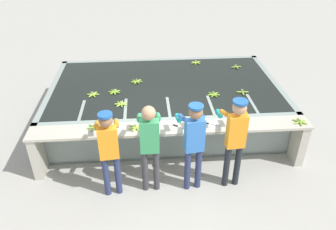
{
  "coord_description": "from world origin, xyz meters",
  "views": [
    {
      "loc": [
        -0.45,
        -4.74,
        4.28
      ],
      "look_at": [
        0.0,
        1.1,
        0.66
      ],
      "focal_mm": 35.0,
      "sensor_mm": 36.0,
      "label": 1
    }
  ],
  "objects_px": {
    "banana_bunch_floating_2": "(136,81)",
    "worker_3": "(235,135)",
    "banana_bunch_floating_4": "(236,67)",
    "banana_bunch_ledge_0": "(300,122)",
    "worker_0": "(109,147)",
    "banana_bunch_floating_0": "(114,92)",
    "banana_bunch_ledge_2": "(136,127)",
    "worker_1": "(150,141)",
    "knife_1": "(179,127)",
    "banana_bunch_floating_6": "(242,92)",
    "banana_bunch_floating_7": "(121,104)",
    "banana_bunch_floating_5": "(196,62)",
    "banana_bunch_ledge_1": "(95,127)",
    "knife_0": "(210,124)",
    "banana_bunch_floating_3": "(214,94)",
    "worker_2": "(194,139)",
    "banana_bunch_floating_1": "(93,94)"
  },
  "relations": [
    {
      "from": "banana_bunch_floating_2",
      "to": "worker_3",
      "type": "bearing_deg",
      "value": -55.77
    },
    {
      "from": "banana_bunch_floating_4",
      "to": "banana_bunch_ledge_0",
      "type": "relative_size",
      "value": 1.0
    },
    {
      "from": "worker_0",
      "to": "banana_bunch_floating_0",
      "type": "bearing_deg",
      "value": 91.1
    },
    {
      "from": "banana_bunch_ledge_2",
      "to": "worker_1",
      "type": "bearing_deg",
      "value": -66.74
    },
    {
      "from": "knife_1",
      "to": "banana_bunch_ledge_0",
      "type": "bearing_deg",
      "value": -0.7
    },
    {
      "from": "banana_bunch_floating_6",
      "to": "banana_bunch_floating_7",
      "type": "distance_m",
      "value": 2.64
    },
    {
      "from": "worker_3",
      "to": "banana_bunch_floating_5",
      "type": "xyz_separation_m",
      "value": [
        -0.14,
        3.49,
        -0.13
      ]
    },
    {
      "from": "worker_1",
      "to": "banana_bunch_floating_2",
      "type": "bearing_deg",
      "value": 95.38
    },
    {
      "from": "banana_bunch_ledge_2",
      "to": "banana_bunch_floating_0",
      "type": "bearing_deg",
      "value": 108.29
    },
    {
      "from": "banana_bunch_floating_2",
      "to": "knife_1",
      "type": "distance_m",
      "value": 2.1
    },
    {
      "from": "banana_bunch_ledge_0",
      "to": "banana_bunch_ledge_2",
      "type": "height_order",
      "value": "same"
    },
    {
      "from": "worker_1",
      "to": "banana_bunch_floating_2",
      "type": "height_order",
      "value": "worker_1"
    },
    {
      "from": "banana_bunch_floating_5",
      "to": "banana_bunch_ledge_1",
      "type": "xyz_separation_m",
      "value": [
        -2.29,
        -2.87,
        0.0
      ]
    },
    {
      "from": "knife_0",
      "to": "banana_bunch_floating_4",
      "type": "bearing_deg",
      "value": 65.67
    },
    {
      "from": "worker_1",
      "to": "banana_bunch_ledge_2",
      "type": "relative_size",
      "value": 6.14
    },
    {
      "from": "banana_bunch_floating_3",
      "to": "banana_bunch_floating_7",
      "type": "xyz_separation_m",
      "value": [
        -1.97,
        -0.27,
        0.0
      ]
    },
    {
      "from": "worker_2",
      "to": "banana_bunch_ledge_1",
      "type": "height_order",
      "value": "worker_2"
    },
    {
      "from": "banana_bunch_floating_0",
      "to": "banana_bunch_floating_6",
      "type": "distance_m",
      "value": 2.8
    },
    {
      "from": "banana_bunch_floating_1",
      "to": "knife_1",
      "type": "height_order",
      "value": "banana_bunch_floating_1"
    },
    {
      "from": "knife_0",
      "to": "worker_3",
      "type": "bearing_deg",
      "value": -61.41
    },
    {
      "from": "worker_2",
      "to": "banana_bunch_floating_7",
      "type": "distance_m",
      "value": 1.95
    },
    {
      "from": "banana_bunch_floating_1",
      "to": "worker_0",
      "type": "bearing_deg",
      "value": -75.9
    },
    {
      "from": "banana_bunch_floating_3",
      "to": "knife_1",
      "type": "relative_size",
      "value": 0.93
    },
    {
      "from": "banana_bunch_ledge_1",
      "to": "knife_1",
      "type": "distance_m",
      "value": 1.53
    },
    {
      "from": "worker_1",
      "to": "banana_bunch_floating_3",
      "type": "relative_size",
      "value": 6.15
    },
    {
      "from": "banana_bunch_floating_0",
      "to": "banana_bunch_floating_2",
      "type": "height_order",
      "value": "same"
    },
    {
      "from": "banana_bunch_floating_7",
      "to": "banana_bunch_ledge_0",
      "type": "distance_m",
      "value": 3.5
    },
    {
      "from": "worker_3",
      "to": "banana_bunch_floating_5",
      "type": "height_order",
      "value": "worker_3"
    },
    {
      "from": "worker_0",
      "to": "banana_bunch_ledge_1",
      "type": "xyz_separation_m",
      "value": [
        -0.31,
        0.68,
        -0.05
      ]
    },
    {
      "from": "worker_0",
      "to": "banana_bunch_floating_0",
      "type": "xyz_separation_m",
      "value": [
        -0.04,
        2.05,
        -0.05
      ]
    },
    {
      "from": "worker_0",
      "to": "banana_bunch_floating_6",
      "type": "bearing_deg",
      "value": 33.55
    },
    {
      "from": "banana_bunch_floating_0",
      "to": "banana_bunch_ledge_2",
      "type": "height_order",
      "value": "banana_bunch_ledge_2"
    },
    {
      "from": "banana_bunch_floating_1",
      "to": "knife_1",
      "type": "xyz_separation_m",
      "value": [
        1.71,
        -1.38,
        -0.01
      ]
    },
    {
      "from": "worker_2",
      "to": "banana_bunch_floating_2",
      "type": "height_order",
      "value": "worker_2"
    },
    {
      "from": "worker_3",
      "to": "banana_bunch_floating_0",
      "type": "xyz_separation_m",
      "value": [
        -2.16,
        1.99,
        -0.13
      ]
    },
    {
      "from": "knife_1",
      "to": "banana_bunch_floating_1",
      "type": "bearing_deg",
      "value": 141.2
    },
    {
      "from": "worker_0",
      "to": "banana_bunch_floating_1",
      "type": "distance_m",
      "value": 2.03
    },
    {
      "from": "banana_bunch_floating_3",
      "to": "banana_bunch_ledge_0",
      "type": "height_order",
      "value": "banana_bunch_ledge_0"
    },
    {
      "from": "banana_bunch_ledge_0",
      "to": "banana_bunch_ledge_1",
      "type": "distance_m",
      "value": 3.81
    },
    {
      "from": "worker_0",
      "to": "worker_2",
      "type": "xyz_separation_m",
      "value": [
        1.42,
        0.04,
        0.05
      ]
    },
    {
      "from": "banana_bunch_ledge_2",
      "to": "banana_bunch_floating_2",
      "type": "bearing_deg",
      "value": 89.84
    },
    {
      "from": "worker_3",
      "to": "banana_bunch_floating_3",
      "type": "xyz_separation_m",
      "value": [
        -0.03,
        1.7,
        -0.13
      ]
    },
    {
      "from": "worker_2",
      "to": "banana_bunch_floating_4",
      "type": "distance_m",
      "value": 3.51
    },
    {
      "from": "banana_bunch_floating_1",
      "to": "banana_bunch_floating_5",
      "type": "relative_size",
      "value": 1.0
    },
    {
      "from": "banana_bunch_ledge_0",
      "to": "banana_bunch_floating_3",
      "type": "bearing_deg",
      "value": 139.16
    },
    {
      "from": "knife_1",
      "to": "banana_bunch_ledge_2",
      "type": "bearing_deg",
      "value": 178.18
    },
    {
      "from": "worker_0",
      "to": "banana_bunch_floating_7",
      "type": "xyz_separation_m",
      "value": [
        0.13,
        1.5,
        -0.05
      ]
    },
    {
      "from": "banana_bunch_floating_1",
      "to": "worker_1",
      "type": "bearing_deg",
      "value": -58.53
    },
    {
      "from": "banana_bunch_floating_4",
      "to": "knife_0",
      "type": "xyz_separation_m",
      "value": [
        -1.15,
        -2.54,
        -0.01
      ]
    },
    {
      "from": "banana_bunch_floating_5",
      "to": "worker_2",
      "type": "bearing_deg",
      "value": -99.15
    }
  ]
}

